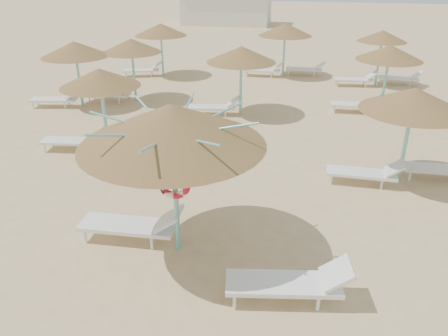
# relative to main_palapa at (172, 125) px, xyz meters

# --- Properties ---
(ground) EXTENTS (120.00, 120.00, 0.00)m
(ground) POSITION_rel_main_palapa_xyz_m (0.41, 0.04, -2.87)
(ground) COLOR #D8B984
(ground) RESTS_ON ground
(main_palapa) EXTENTS (3.67, 3.67, 3.29)m
(main_palapa) POSITION_rel_main_palapa_xyz_m (0.00, 0.00, 0.00)
(main_palapa) COLOR #76CCCA
(main_palapa) RESTS_ON ground
(lounger_main_a) EXTENTS (2.34, 0.78, 0.84)m
(lounger_main_a) POSITION_rel_main_palapa_xyz_m (-1.04, 0.13, -2.47)
(lounger_main_a) COLOR white
(lounger_main_a) RESTS_ON ground
(lounger_main_b) EXTENTS (2.35, 1.03, 0.83)m
(lounger_main_b) POSITION_rel_main_palapa_xyz_m (2.50, -1.12, -2.47)
(lounger_main_b) COLOR white
(lounger_main_b) RESTS_ON ground
(palapa_field) EXTENTS (20.93, 14.47, 2.71)m
(palapa_field) POSITION_rel_main_palapa_xyz_m (1.25, 9.93, -0.56)
(palapa_field) COLOR #76CCCA
(palapa_field) RESTS_ON ground
(service_hut) EXTENTS (8.40, 4.40, 3.25)m
(service_hut) POSITION_rel_main_palapa_xyz_m (-5.59, 35.04, -1.22)
(service_hut) COLOR silver
(service_hut) RESTS_ON ground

